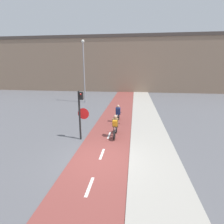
{
  "coord_description": "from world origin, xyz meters",
  "views": [
    {
      "loc": [
        1.53,
        -7.37,
        4.32
      ],
      "look_at": [
        0.0,
        4.42,
        1.2
      ],
      "focal_mm": 28.0,
      "sensor_mm": 36.0,
      "label": 1
    }
  ],
  "objects_px": {
    "street_lamp_far": "(84,66)",
    "cyclist_far": "(118,114)",
    "traffic_light_pole": "(81,110)",
    "cyclist_near": "(115,126)"
  },
  "relations": [
    {
      "from": "traffic_light_pole",
      "to": "cyclist_far",
      "type": "bearing_deg",
      "value": 63.17
    },
    {
      "from": "street_lamp_far",
      "to": "cyclist_far",
      "type": "relative_size",
      "value": 4.3
    },
    {
      "from": "traffic_light_pole",
      "to": "street_lamp_far",
      "type": "distance_m",
      "value": 11.72
    },
    {
      "from": "street_lamp_far",
      "to": "cyclist_far",
      "type": "height_order",
      "value": "street_lamp_far"
    },
    {
      "from": "traffic_light_pole",
      "to": "cyclist_far",
      "type": "distance_m",
      "value": 4.27
    },
    {
      "from": "cyclist_far",
      "to": "street_lamp_far",
      "type": "bearing_deg",
      "value": 122.94
    },
    {
      "from": "cyclist_near",
      "to": "cyclist_far",
      "type": "bearing_deg",
      "value": 92.15
    },
    {
      "from": "street_lamp_far",
      "to": "cyclist_far",
      "type": "xyz_separation_m",
      "value": [
        4.79,
        -7.4,
        -3.75
      ]
    },
    {
      "from": "cyclist_near",
      "to": "cyclist_far",
      "type": "distance_m",
      "value": 3.01
    },
    {
      "from": "traffic_light_pole",
      "to": "cyclist_far",
      "type": "height_order",
      "value": "traffic_light_pole"
    }
  ]
}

